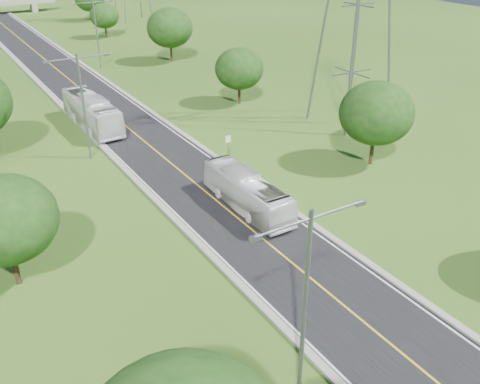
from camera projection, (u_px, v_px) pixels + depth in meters
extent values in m
plane|color=#2A4814|center=(101.00, 106.00, 65.46)|extent=(260.00, 260.00, 0.00)
cube|color=black|center=(86.00, 93.00, 69.99)|extent=(8.00, 150.00, 0.06)
cube|color=gray|center=(53.00, 98.00, 67.98)|extent=(0.50, 150.00, 0.22)
cube|color=gray|center=(117.00, 88.00, 71.93)|extent=(0.50, 150.00, 0.22)
cylinder|color=slate|center=(228.00, 147.00, 50.66)|extent=(0.08, 0.08, 2.40)
cube|color=white|center=(228.00, 139.00, 50.27)|extent=(0.55, 0.04, 0.70)
cube|color=gray|center=(34.00, 7.00, 130.27)|extent=(1.20, 3.00, 2.00)
cylinder|color=slate|center=(305.00, 307.00, 24.01)|extent=(0.22, 0.22, 10.00)
cylinder|color=slate|center=(283.00, 228.00, 21.26)|extent=(2.80, 0.12, 0.12)
cylinder|color=slate|center=(337.00, 210.00, 22.56)|extent=(2.80, 0.12, 0.12)
cube|color=slate|center=(256.00, 238.00, 20.67)|extent=(0.50, 0.25, 0.18)
cube|color=slate|center=(360.00, 203.00, 23.18)|extent=(0.50, 0.25, 0.18)
cylinder|color=slate|center=(84.00, 108.00, 49.02)|extent=(0.22, 0.22, 10.00)
cylinder|color=slate|center=(61.00, 60.00, 46.26)|extent=(2.80, 0.12, 0.12)
cylinder|color=slate|center=(93.00, 56.00, 47.56)|extent=(2.80, 0.12, 0.12)
cube|color=slate|center=(46.00, 62.00, 45.68)|extent=(0.50, 0.25, 0.18)
cube|color=slate|center=(107.00, 55.00, 48.19)|extent=(0.50, 0.25, 0.18)
cylinder|color=slate|center=(97.00, 35.00, 79.60)|extent=(0.22, 0.22, 10.00)
cylinder|color=slate|center=(83.00, 3.00, 76.84)|extent=(2.80, 0.12, 0.12)
cylinder|color=slate|center=(102.00, 2.00, 78.14)|extent=(2.80, 0.12, 0.12)
cube|color=slate|center=(74.00, 4.00, 76.26)|extent=(0.50, 0.25, 0.18)
cube|color=slate|center=(111.00, 1.00, 78.77)|extent=(0.50, 0.25, 0.18)
cylinder|color=black|center=(15.00, 265.00, 33.16)|extent=(0.36, 0.36, 2.70)
ellipsoid|color=#15380F|center=(4.00, 220.00, 31.65)|extent=(6.30, 6.30, 5.36)
cylinder|color=black|center=(372.00, 149.00, 49.51)|extent=(0.36, 0.36, 2.88)
ellipsoid|color=#15380F|center=(376.00, 113.00, 47.89)|extent=(6.72, 6.72, 5.71)
cylinder|color=black|center=(239.00, 93.00, 65.79)|extent=(0.36, 0.36, 2.52)
ellipsoid|color=#15380F|center=(239.00, 69.00, 64.38)|extent=(5.88, 5.88, 5.00)
cylinder|color=black|center=(171.00, 52.00, 84.78)|extent=(0.36, 0.36, 3.06)
ellipsoid|color=#15380F|center=(170.00, 28.00, 83.07)|extent=(7.14, 7.14, 6.07)
cylinder|color=black|center=(106.00, 31.00, 101.97)|extent=(0.36, 0.36, 2.34)
ellipsoid|color=#15380F|center=(104.00, 16.00, 100.66)|extent=(5.46, 5.46, 4.64)
cylinder|color=black|center=(91.00, 14.00, 118.67)|extent=(0.36, 0.36, 2.70)
imported|color=white|center=(247.00, 192.00, 41.70)|extent=(2.43, 10.22, 2.84)
imported|color=white|center=(92.00, 112.00, 58.09)|extent=(3.06, 12.25, 3.40)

